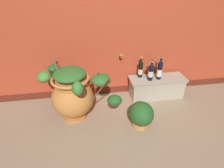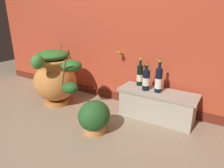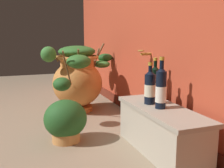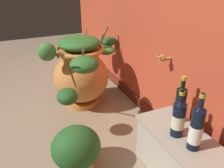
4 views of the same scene
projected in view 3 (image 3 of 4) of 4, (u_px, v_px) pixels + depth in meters
name	position (u px, v px, depth m)	size (l,w,h in m)	color
ground_plane	(25.00, 137.00, 2.25)	(7.00, 7.00, 0.00)	gray
terracotta_urn	(78.00, 76.00, 2.95)	(1.02, 0.88, 0.72)	#CC7F3D
stone_ledge	(161.00, 128.00, 1.94)	(0.85, 0.31, 0.32)	#B2A893
wine_bottle_left	(161.00, 88.00, 1.88)	(0.07, 0.07, 0.36)	black
wine_bottle_middle	(155.00, 82.00, 2.15)	(0.07, 0.07, 0.33)	black
wine_bottle_right	(150.00, 87.00, 2.00)	(0.08, 0.08, 0.31)	black
potted_shrub	(66.00, 121.00, 2.13)	(0.31, 0.33, 0.33)	#D68E4C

